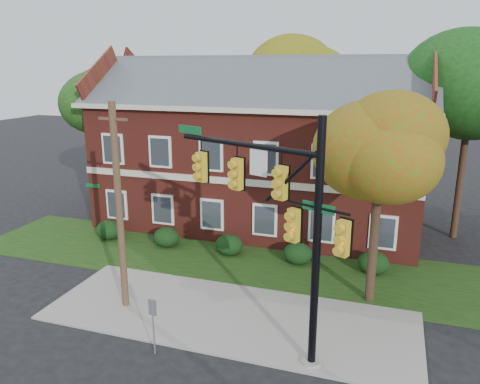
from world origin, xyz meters
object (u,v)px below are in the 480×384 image
(apartment_building, at_px, (259,141))
(tree_near_right, at_px, (388,138))
(hedge_left, at_px, (166,237))
(tree_far_rear, at_px, (309,71))
(hedge_center, at_px, (229,245))
(tree_left_rear, at_px, (101,109))
(hedge_far_right, at_px, (373,263))
(sign_post, at_px, (153,317))
(utility_pole, at_px, (119,208))
(traffic_signal, at_px, (279,209))
(hedge_right, at_px, (298,253))
(hedge_far_left, at_px, (109,230))
(tree_right_rear, at_px, (479,88))

(apartment_building, distance_m, tree_near_right, 10.97)
(hedge_left, height_order, tree_far_rear, tree_far_rear)
(hedge_center, bearing_deg, tree_left_rear, 156.96)
(hedge_far_right, xyz_separation_m, sign_post, (-6.52, -8.69, 0.82))
(utility_pole, bearing_deg, traffic_signal, -1.47)
(hedge_left, relative_size, tree_left_rear, 0.16)
(hedge_center, xyz_separation_m, utility_pole, (-2.13, -6.22, 3.54))
(tree_left_rear, distance_m, tree_far_rear, 14.40)
(hedge_far_right, bearing_deg, tree_near_right, -85.48)
(apartment_building, bearing_deg, tree_near_right, -48.23)
(hedge_right, bearing_deg, apartment_building, 123.67)
(hedge_left, bearing_deg, hedge_right, 0.00)
(utility_pole, bearing_deg, hedge_center, 77.67)
(tree_left_rear, relative_size, sign_post, 4.48)
(sign_post, bearing_deg, utility_pole, 139.48)
(hedge_left, bearing_deg, sign_post, -65.38)
(sign_post, bearing_deg, hedge_far_left, 133.58)
(tree_near_right, bearing_deg, hedge_center, 158.58)
(tree_near_right, bearing_deg, sign_post, -139.04)
(tree_near_right, bearing_deg, hedge_left, 165.19)
(apartment_building, height_order, utility_pole, apartment_building)
(hedge_right, bearing_deg, hedge_left, 180.00)
(apartment_building, distance_m, sign_post, 14.42)
(hedge_far_right, distance_m, traffic_signal, 8.81)
(hedge_far_right, bearing_deg, sign_post, -126.88)
(hedge_right, relative_size, traffic_signal, 0.18)
(tree_left_rear, bearing_deg, tree_far_rear, 38.97)
(hedge_far_left, relative_size, tree_far_rear, 0.12)
(tree_near_right, bearing_deg, tree_far_rear, 110.27)
(tree_right_rear, height_order, sign_post, tree_right_rear)
(sign_post, bearing_deg, tree_far_rear, 90.58)
(hedge_center, height_order, sign_post, sign_post)
(hedge_center, distance_m, sign_post, 8.74)
(hedge_left, xyz_separation_m, tree_right_rear, (14.81, 6.11, 7.60))
(apartment_building, height_order, hedge_center, apartment_building)
(apartment_building, relative_size, tree_left_rear, 2.12)
(utility_pole, relative_size, sign_post, 4.04)
(hedge_right, distance_m, tree_left_rear, 15.17)
(apartment_building, height_order, hedge_left, apartment_building)
(traffic_signal, bearing_deg, hedge_far_left, 170.99)
(hedge_left, xyz_separation_m, tree_near_right, (10.72, -2.83, 6.14))
(apartment_building, height_order, hedge_far_left, apartment_building)
(hedge_center, xyz_separation_m, hedge_far_right, (7.00, 0.00, 0.00))
(tree_near_right, xyz_separation_m, tree_left_rear, (-16.95, 6.97, 0.01))
(tree_right_rear, bearing_deg, hedge_far_left, -161.55)
(hedge_far_left, bearing_deg, utility_pole, -51.94)
(tree_left_rear, bearing_deg, hedge_far_left, -56.58)
(hedge_right, distance_m, hedge_far_right, 3.50)
(hedge_far_left, distance_m, hedge_right, 10.50)
(tree_right_rear, bearing_deg, apartment_building, -175.67)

